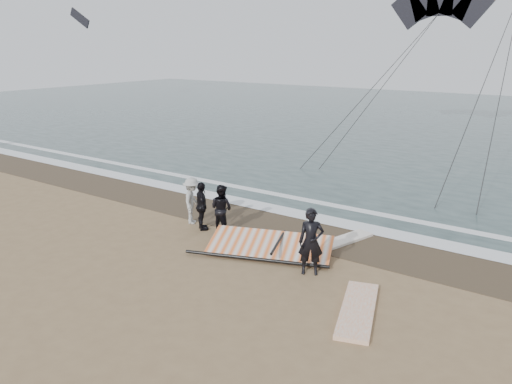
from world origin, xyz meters
TOP-DOWN VIEW (x-y plane):
  - ground at (0.00, 0.00)m, footprint 120.00×120.00m
  - sea at (0.00, 33.00)m, footprint 120.00×54.00m
  - wet_sand at (0.00, 4.50)m, footprint 120.00×2.80m
  - foam_near at (0.00, 5.90)m, footprint 120.00×0.90m
  - foam_far at (0.00, 7.60)m, footprint 120.00×0.45m
  - man_main at (1.53, 1.71)m, footprint 0.83×0.73m
  - board_white at (3.48, 0.50)m, footprint 1.54×2.85m
  - board_cream at (1.31, 4.41)m, footprint 1.22×2.27m
  - trio_cluster at (-3.27, 2.84)m, footprint 2.35×1.40m
  - sail_rig at (-0.21, 2.36)m, footprint 4.13×2.88m
  - kite_dark at (-1.83, 24.16)m, footprint 6.93×6.17m

SIDE VIEW (x-z plane):
  - ground at x=0.00m, z-range 0.00..0.00m
  - wet_sand at x=0.00m, z-range 0.00..0.01m
  - sea at x=0.00m, z-range 0.00..0.02m
  - foam_near at x=0.00m, z-range 0.02..0.03m
  - foam_far at x=0.00m, z-range 0.02..0.03m
  - board_cream at x=1.31m, z-range 0.00..0.09m
  - board_white at x=3.48m, z-range 0.00..0.11m
  - sail_rig at x=-0.21m, z-range -0.05..0.44m
  - trio_cluster at x=-3.27m, z-range -0.01..1.68m
  - man_main at x=1.53m, z-range 0.00..1.90m
  - kite_dark at x=-1.83m, z-range 0.91..15.72m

